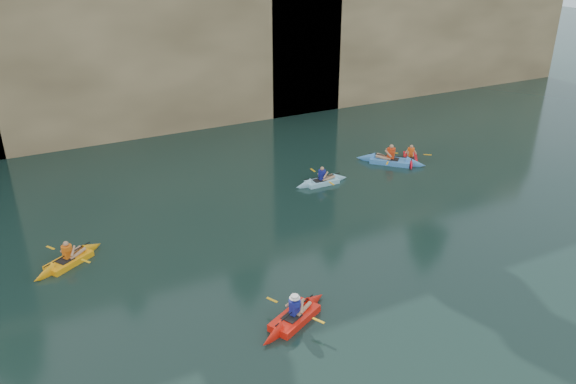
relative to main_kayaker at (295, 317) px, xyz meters
name	(u,v)px	position (x,y,z in m)	size (l,w,h in m)	color
ground	(316,363)	(-0.34, -1.96, -0.16)	(160.00, 160.00, 0.00)	black
cliff	(96,17)	(-0.34, 28.04, 5.84)	(70.00, 16.00, 12.00)	tan
cliff_slab_center	(155,35)	(1.66, 20.64, 5.54)	(24.00, 2.40, 11.40)	tan
cliff_slab_east	(425,26)	(21.66, 20.64, 4.76)	(26.00, 2.40, 9.84)	tan
sea_cave_center	(59,120)	(-4.34, 19.99, 1.44)	(3.50, 1.00, 3.20)	black
sea_cave_east	(283,81)	(9.66, 19.99, 2.09)	(5.00, 1.00, 4.50)	black
main_kayaker	(295,317)	(0.00, 0.00, 0.00)	(3.20, 2.09, 1.19)	red
kayaker_orange	(69,260)	(-5.80, 6.78, -0.02)	(2.94, 2.24, 1.16)	#FFA310
kayaker_ltblue_near	(322,181)	(6.12, 8.79, -0.02)	(2.83, 2.22, 1.11)	#96DDFC
kayaker_red_far	(410,158)	(11.91, 9.31, -0.02)	(2.29, 2.80, 1.09)	red
kayaker_blue_east	(390,161)	(10.71, 9.45, 0.00)	(3.13, 3.20, 1.31)	#4491E7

